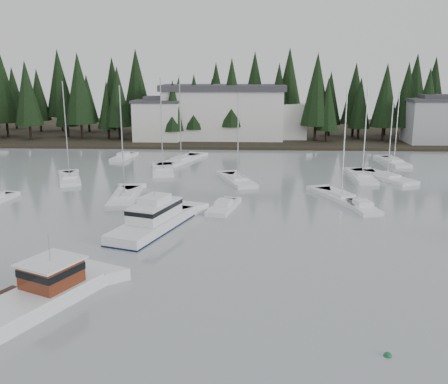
% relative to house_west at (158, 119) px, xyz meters
% --- Properties ---
extents(ground, '(260.00, 260.00, 0.00)m').
position_rel_house_west_xyz_m(ground, '(18.00, -79.00, -4.65)').
color(ground, '#8F979A').
rests_on(ground, ground).
extents(far_shore_land, '(240.00, 54.00, 1.00)m').
position_rel_house_west_xyz_m(far_shore_land, '(18.00, 18.00, -4.65)').
color(far_shore_land, black).
rests_on(far_shore_land, ground).
extents(conifer_treeline, '(200.00, 22.00, 20.00)m').
position_rel_house_west_xyz_m(conifer_treeline, '(18.00, 7.00, -4.65)').
color(conifer_treeline, black).
rests_on(conifer_treeline, ground).
extents(house_west, '(9.54, 7.42, 8.75)m').
position_rel_house_west_xyz_m(house_west, '(0.00, 0.00, 0.00)').
color(house_west, silver).
rests_on(house_west, ground).
extents(house_east_a, '(10.60, 8.48, 9.25)m').
position_rel_house_west_xyz_m(house_east_a, '(54.00, -1.00, 0.25)').
color(house_east_a, '#999EA0').
rests_on(house_east_a, ground).
extents(harbor_inn, '(29.50, 11.50, 10.90)m').
position_rel_house_west_xyz_m(harbor_inn, '(15.04, 3.34, 1.12)').
color(harbor_inn, silver).
rests_on(harbor_inn, ground).
extents(lobster_boat_brown, '(7.77, 10.83, 5.12)m').
position_rel_house_west_xyz_m(lobster_boat_brown, '(4.80, -71.90, -4.07)').
color(lobster_boat_brown, white).
rests_on(lobster_boat_brown, ground).
extents(cabin_cruiser_center, '(6.90, 11.76, 4.83)m').
position_rel_house_west_xyz_m(cabin_cruiser_center, '(9.38, -55.90, -3.93)').
color(cabin_cruiser_center, white).
rests_on(cabin_cruiser_center, ground).
extents(sailboat_1, '(5.43, 8.72, 13.55)m').
position_rel_house_west_xyz_m(sailboat_1, '(-5.72, -35.58, -4.57)').
color(sailboat_1, white).
rests_on(sailboat_1, ground).
extents(sailboat_2, '(5.43, 9.19, 12.19)m').
position_rel_house_west_xyz_m(sailboat_2, '(16.83, -35.57, -4.59)').
color(sailboat_2, white).
rests_on(sailboat_2, ground).
extents(sailboat_3, '(5.79, 9.02, 13.21)m').
position_rel_house_west_xyz_m(sailboat_3, '(28.85, -43.95, -4.58)').
color(sailboat_3, white).
rests_on(sailboat_3, ground).
extents(sailboat_6, '(3.67, 9.75, 13.34)m').
position_rel_house_west_xyz_m(sailboat_6, '(4.09, -45.16, -4.59)').
color(sailboat_6, white).
rests_on(sailboat_6, ground).
extents(sailboat_9, '(2.59, 8.58, 12.88)m').
position_rel_house_west_xyz_m(sailboat_9, '(33.71, -32.65, -4.58)').
color(sailboat_9, white).
rests_on(sailboat_9, ground).
extents(sailboat_10, '(3.45, 8.68, 12.12)m').
position_rel_house_west_xyz_m(sailboat_10, '(41.22, -21.06, -4.59)').
color(sailboat_10, white).
rests_on(sailboat_10, ground).
extents(sailboat_11, '(6.26, 11.11, 14.14)m').
position_rel_house_west_xyz_m(sailboat_11, '(7.40, -21.06, -4.59)').
color(sailboat_11, white).
rests_on(sailboat_11, ground).
extents(sailboat_12, '(6.50, 9.52, 11.49)m').
position_rel_house_west_xyz_m(sailboat_12, '(37.05, -32.80, -4.60)').
color(sailboat_12, white).
rests_on(sailboat_12, ground).
extents(sailboat_13, '(4.40, 8.44, 13.94)m').
position_rel_house_west_xyz_m(sailboat_13, '(5.88, -29.59, -4.57)').
color(sailboat_13, white).
rests_on(sailboat_13, ground).
extents(runabout_1, '(3.21, 6.09, 1.42)m').
position_rel_house_west_xyz_m(runabout_1, '(30.29, -48.24, -4.52)').
color(runabout_1, white).
rests_on(runabout_1, ground).
extents(runabout_3, '(3.26, 7.06, 1.42)m').
position_rel_house_west_xyz_m(runabout_3, '(-2.55, -18.73, -4.52)').
color(runabout_3, white).
rests_on(runabout_3, ground).
extents(runabout_4, '(3.58, 6.54, 1.42)m').
position_rel_house_west_xyz_m(runabout_4, '(15.58, -48.91, -4.52)').
color(runabout_4, white).
rests_on(runabout_4, ground).
extents(mooring_buoy_green, '(0.44, 0.44, 0.44)m').
position_rel_house_west_xyz_m(mooring_buoy_green, '(25.48, -76.26, -4.65)').
color(mooring_buoy_green, '#145933').
rests_on(mooring_buoy_green, ground).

